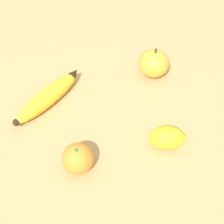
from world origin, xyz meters
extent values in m
plane|color=tan|center=(0.00, 0.00, 0.00)|extent=(3.00, 3.00, 0.00)
ellipsoid|color=yellow|center=(0.10, -0.12, 0.02)|extent=(0.20, 0.06, 0.04)
cone|color=#2D2314|center=(0.00, -0.12, 0.03)|extent=(0.03, 0.03, 0.03)
sphere|color=#2D2314|center=(0.20, -0.11, 0.02)|extent=(0.02, 0.02, 0.02)
sphere|color=orange|center=(0.17, 0.07, 0.03)|extent=(0.07, 0.07, 0.07)
cylinder|color=#337A33|center=(0.17, 0.07, 0.06)|extent=(0.01, 0.01, 0.00)
ellipsoid|color=gold|center=(-0.16, 0.01, 0.04)|extent=(0.08, 0.08, 0.07)
cylinder|color=#4C3319|center=(-0.16, 0.01, 0.08)|extent=(0.00, 0.00, 0.01)
ellipsoid|color=yellow|center=(0.00, 0.17, 0.03)|extent=(0.09, 0.09, 0.05)
sphere|color=yellow|center=(-0.02, 0.20, 0.03)|extent=(0.02, 0.02, 0.02)
camera|label=1|loc=(0.36, 0.34, 0.60)|focal=50.00mm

